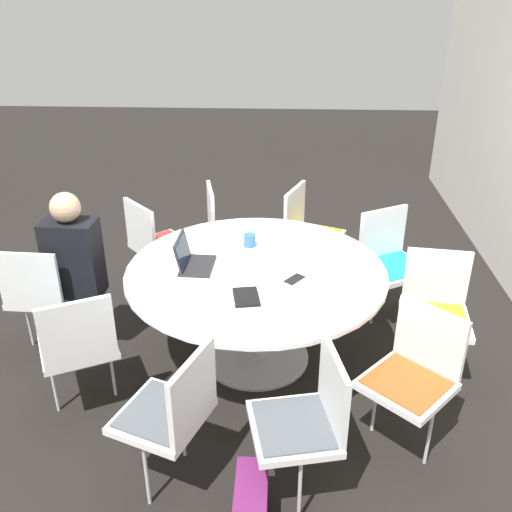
# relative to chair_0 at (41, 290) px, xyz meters

# --- Properties ---
(ground_plane) EXTENTS (16.00, 16.00, 0.00)m
(ground_plane) POSITION_rel_chair_0_xyz_m (0.00, 1.49, -0.52)
(ground_plane) COLOR black
(conference_table) EXTENTS (1.74, 1.74, 0.72)m
(conference_table) POSITION_rel_chair_0_xyz_m (0.00, 1.49, 0.08)
(conference_table) COLOR #B7B7BC
(conference_table) RESTS_ON ground_plane
(chair_0) EXTENTS (0.44, 0.46, 0.87)m
(chair_0) POSITION_rel_chair_0_xyz_m (0.00, 0.00, 0.00)
(chair_0) COLOR white
(chair_0) RESTS_ON ground_plane
(chair_1) EXTENTS (0.57, 0.58, 0.87)m
(chair_1) POSITION_rel_chair_0_xyz_m (0.59, 0.45, 0.00)
(chair_1) COLOR white
(chair_1) RESTS_ON ground_plane
(chair_2) EXTENTS (0.56, 0.55, 0.87)m
(chair_2) POSITION_rel_chair_0_xyz_m (1.13, 1.12, 0.00)
(chair_2) COLOR white
(chair_2) RESTS_ON ground_plane
(chair_3) EXTENTS (0.52, 0.50, 0.87)m
(chair_3) POSITION_rel_chair_0_xyz_m (1.15, 1.80, 0.00)
(chair_3) COLOR white
(chair_3) RESTS_ON ground_plane
(chair_4) EXTENTS (0.61, 0.61, 0.87)m
(chair_4) POSITION_rel_chair_0_xyz_m (0.76, 2.41, 0.00)
(chair_4) COLOR white
(chair_4) RESTS_ON ground_plane
(chair_5) EXTENTS (0.47, 0.49, 0.87)m
(chair_5) POSITION_rel_chair_0_xyz_m (0.08, 2.68, 0.00)
(chair_5) COLOR white
(chair_5) RESTS_ON ground_plane
(chair_6) EXTENTS (0.58, 0.59, 0.87)m
(chair_6) POSITION_rel_chair_0_xyz_m (-0.63, 2.50, 0.00)
(chair_6) COLOR white
(chair_6) RESTS_ON ground_plane
(chair_7) EXTENTS (0.57, 0.56, 0.87)m
(chair_7) POSITION_rel_chair_0_xyz_m (-1.12, 1.88, 0.00)
(chair_7) COLOR white
(chair_7) RESTS_ON ground_plane
(chair_8) EXTENTS (0.52, 0.50, 0.87)m
(chair_8) POSITION_rel_chair_0_xyz_m (-1.15, 1.18, 0.00)
(chair_8) COLOR white
(chair_8) RESTS_ON ground_plane
(chair_9) EXTENTS (0.61, 0.61, 0.87)m
(chair_9) POSITION_rel_chair_0_xyz_m (-0.82, 0.63, 0.00)
(chair_9) COLOR white
(chair_9) RESTS_ON ground_plane
(person_0) EXTENTS (0.27, 0.37, 1.22)m
(person_0) POSITION_rel_chair_0_xyz_m (-0.07, 0.24, 0.19)
(person_0) COLOR black
(person_0) RESTS_ON ground_plane
(laptop) EXTENTS (0.32, 0.24, 0.21)m
(laptop) POSITION_rel_chair_0_xyz_m (-0.02, 1.06, 0.25)
(laptop) COLOR #232326
(laptop) RESTS_ON conference_table
(spiral_notebook) EXTENTS (0.23, 0.18, 0.02)m
(spiral_notebook) POSITION_rel_chair_0_xyz_m (0.37, 1.45, 0.21)
(spiral_notebook) COLOR black
(spiral_notebook) RESTS_ON conference_table
(coffee_cup) EXTENTS (0.08, 0.08, 0.09)m
(coffee_cup) POSITION_rel_chair_0_xyz_m (-0.35, 1.43, 0.25)
(coffee_cup) COLOR #33669E
(coffee_cup) RESTS_ON conference_table
(cell_phone) EXTENTS (0.15, 0.14, 0.01)m
(cell_phone) POSITION_rel_chair_0_xyz_m (0.13, 1.75, 0.20)
(cell_phone) COLOR black
(cell_phone) RESTS_ON conference_table
(handbag) EXTENTS (0.36, 0.16, 0.28)m
(handbag) POSITION_rel_chair_0_xyz_m (1.38, 1.53, -0.38)
(handbag) COLOR #661E56
(handbag) RESTS_ON ground_plane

